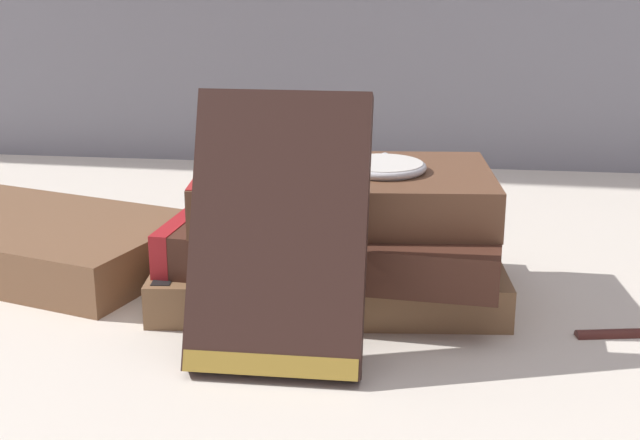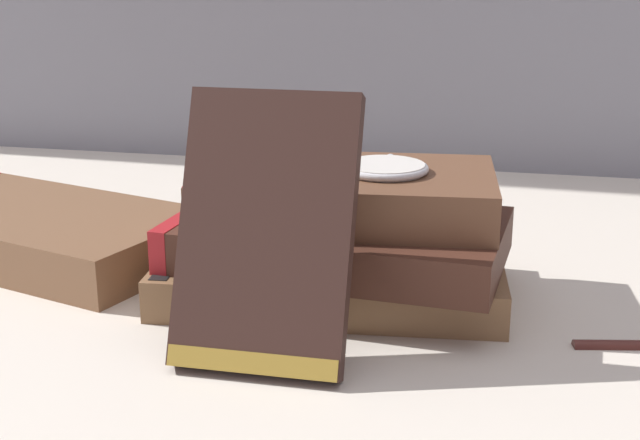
% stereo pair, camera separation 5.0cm
% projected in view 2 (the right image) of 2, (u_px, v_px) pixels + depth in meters
% --- Properties ---
extents(ground_plane, '(3.00, 3.00, 0.00)m').
position_uv_depth(ground_plane, '(332.00, 294.00, 0.62)').
color(ground_plane, beige).
extents(book_flat_bottom, '(0.24, 0.16, 0.03)m').
position_uv_depth(book_flat_bottom, '(331.00, 273.00, 0.62)').
color(book_flat_bottom, brown).
rests_on(book_flat_bottom, ground_plane).
extents(book_flat_middle, '(0.23, 0.15, 0.03)m').
position_uv_depth(book_flat_middle, '(331.00, 239.00, 0.60)').
color(book_flat_middle, '#422319').
rests_on(book_flat_middle, book_flat_bottom).
extents(book_flat_top, '(0.21, 0.14, 0.03)m').
position_uv_depth(book_flat_top, '(339.00, 193.00, 0.60)').
color(book_flat_top, brown).
rests_on(book_flat_top, book_flat_middle).
extents(book_side_left, '(0.28, 0.21, 0.04)m').
position_uv_depth(book_side_left, '(33.00, 230.00, 0.70)').
color(book_side_left, brown).
rests_on(book_side_left, ground_plane).
extents(book_leaning_front, '(0.10, 0.07, 0.15)m').
position_uv_depth(book_leaning_front, '(265.00, 240.00, 0.50)').
color(book_leaning_front, '#331E19').
rests_on(book_leaning_front, ground_plane).
extents(pocket_watch, '(0.06, 0.06, 0.01)m').
position_uv_depth(pocket_watch, '(384.00, 168.00, 0.59)').
color(pocket_watch, silver).
rests_on(pocket_watch, book_flat_top).
extents(reading_glasses, '(0.10, 0.07, 0.00)m').
position_uv_depth(reading_glasses, '(254.00, 234.00, 0.74)').
color(reading_glasses, '#ADADB2').
rests_on(reading_glasses, ground_plane).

